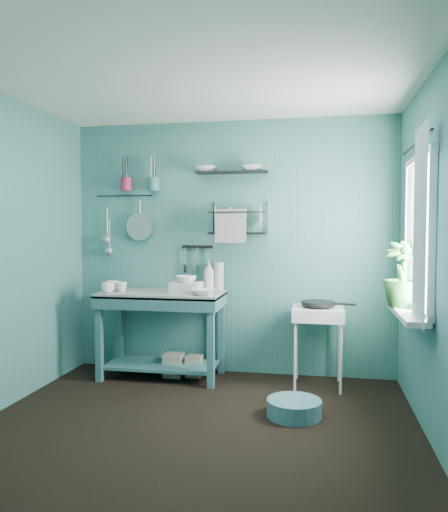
% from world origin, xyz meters
% --- Properties ---
extents(floor, '(3.20, 3.20, 0.00)m').
position_xyz_m(floor, '(0.00, 0.00, 0.00)').
color(floor, black).
rests_on(floor, ground).
extents(ceiling, '(3.20, 3.20, 0.00)m').
position_xyz_m(ceiling, '(0.00, 0.00, 2.50)').
color(ceiling, silver).
rests_on(ceiling, ground).
extents(wall_back, '(3.20, 0.00, 3.20)m').
position_xyz_m(wall_back, '(0.00, 1.50, 1.25)').
color(wall_back, '#397573').
rests_on(wall_back, ground).
extents(wall_front, '(3.20, 0.00, 3.20)m').
position_xyz_m(wall_front, '(0.00, -1.50, 1.25)').
color(wall_front, '#397573').
rests_on(wall_front, ground).
extents(wall_right, '(0.00, 3.00, 3.00)m').
position_xyz_m(wall_right, '(1.60, 0.00, 1.25)').
color(wall_right, '#397573').
rests_on(wall_right, ground).
extents(work_counter, '(1.23, 0.71, 0.83)m').
position_xyz_m(work_counter, '(-0.62, 1.19, 0.42)').
color(work_counter, '#32656A').
rests_on(work_counter, floor).
extents(mug_left, '(0.12, 0.12, 0.10)m').
position_xyz_m(mug_left, '(-1.10, 1.03, 0.88)').
color(mug_left, white).
rests_on(mug_left, work_counter).
extents(mug_mid, '(0.14, 0.14, 0.09)m').
position_xyz_m(mug_mid, '(-1.00, 1.13, 0.88)').
color(mug_mid, white).
rests_on(mug_mid, work_counter).
extents(mug_right, '(0.17, 0.17, 0.10)m').
position_xyz_m(mug_right, '(-1.12, 1.19, 0.88)').
color(mug_right, white).
rests_on(mug_right, work_counter).
extents(wash_tub, '(0.28, 0.22, 0.10)m').
position_xyz_m(wash_tub, '(-0.37, 1.17, 0.88)').
color(wash_tub, beige).
rests_on(wash_tub, work_counter).
extents(tub_bowl, '(0.20, 0.19, 0.06)m').
position_xyz_m(tub_bowl, '(-0.37, 1.17, 0.96)').
color(tub_bowl, white).
rests_on(tub_bowl, wash_tub).
extents(soap_bottle, '(0.12, 0.12, 0.30)m').
position_xyz_m(soap_bottle, '(-0.20, 1.39, 0.98)').
color(soap_bottle, beige).
rests_on(soap_bottle, work_counter).
extents(water_bottle, '(0.09, 0.09, 0.28)m').
position_xyz_m(water_bottle, '(-0.10, 1.41, 0.97)').
color(water_bottle, silver).
rests_on(water_bottle, work_counter).
extents(counter_bowl, '(0.22, 0.22, 0.05)m').
position_xyz_m(counter_bowl, '(-0.17, 1.04, 0.86)').
color(counter_bowl, white).
rests_on(counter_bowl, work_counter).
extents(hotplate_stand, '(0.46, 0.46, 0.72)m').
position_xyz_m(hotplate_stand, '(0.86, 1.18, 0.36)').
color(hotplate_stand, white).
rests_on(hotplate_stand, floor).
extents(frying_pan, '(0.30, 0.30, 0.03)m').
position_xyz_m(frying_pan, '(0.86, 1.18, 0.76)').
color(frying_pan, black).
rests_on(frying_pan, hotplate_stand).
extents(knife_strip, '(0.32, 0.05, 0.03)m').
position_xyz_m(knife_strip, '(-0.34, 1.47, 1.26)').
color(knife_strip, black).
rests_on(knife_strip, wall_back).
extents(dish_rack, '(0.57, 0.29, 0.32)m').
position_xyz_m(dish_rack, '(0.09, 1.37, 1.54)').
color(dish_rack, black).
rests_on(dish_rack, wall_back).
extents(upper_shelf, '(0.70, 0.19, 0.02)m').
position_xyz_m(upper_shelf, '(0.02, 1.40, 1.98)').
color(upper_shelf, black).
rests_on(upper_shelf, wall_back).
extents(shelf_bowl_left, '(0.22, 0.22, 0.05)m').
position_xyz_m(shelf_bowl_left, '(-0.24, 1.40, 2.09)').
color(shelf_bowl_left, white).
rests_on(shelf_bowl_left, upper_shelf).
extents(shelf_bowl_right, '(0.22, 0.22, 0.05)m').
position_xyz_m(shelf_bowl_right, '(0.21, 1.40, 2.09)').
color(shelf_bowl_right, white).
rests_on(shelf_bowl_right, upper_shelf).
extents(utensil_cup_magenta, '(0.11, 0.11, 0.13)m').
position_xyz_m(utensil_cup_magenta, '(-1.07, 1.42, 1.89)').
color(utensil_cup_magenta, '#AB1F43').
rests_on(utensil_cup_magenta, wall_back).
extents(utensil_cup_teal, '(0.11, 0.11, 0.13)m').
position_xyz_m(utensil_cup_teal, '(-0.78, 1.42, 1.88)').
color(utensil_cup_teal, '#3A787A').
rests_on(utensil_cup_teal, wall_back).
extents(colander, '(0.28, 0.03, 0.28)m').
position_xyz_m(colander, '(-0.94, 1.45, 1.46)').
color(colander, '#B0B3B9').
rests_on(colander, wall_back).
extents(ladle_outer, '(0.01, 0.01, 0.30)m').
position_xyz_m(ladle_outer, '(-1.30, 1.46, 1.50)').
color(ladle_outer, '#B0B3B9').
rests_on(ladle_outer, wall_back).
extents(ladle_inner, '(0.01, 0.01, 0.30)m').
position_xyz_m(ladle_inner, '(-1.27, 1.46, 1.38)').
color(ladle_inner, '#B0B3B9').
rests_on(ladle_inner, wall_back).
extents(hook_rail, '(0.60, 0.01, 0.01)m').
position_xyz_m(hook_rail, '(-1.11, 1.47, 1.78)').
color(hook_rail, black).
rests_on(hook_rail, wall_back).
extents(window_glass, '(0.00, 1.10, 1.10)m').
position_xyz_m(window_glass, '(1.59, 0.45, 1.40)').
color(window_glass, white).
rests_on(window_glass, wall_right).
extents(windowsill, '(0.16, 0.95, 0.04)m').
position_xyz_m(windowsill, '(1.50, 0.45, 0.81)').
color(windowsill, white).
rests_on(windowsill, wall_right).
extents(curtain, '(0.00, 1.35, 1.35)m').
position_xyz_m(curtain, '(1.52, 0.15, 1.45)').
color(curtain, white).
rests_on(curtain, wall_right).
extents(curtain_rod, '(0.02, 1.05, 0.02)m').
position_xyz_m(curtain_rod, '(1.54, 0.45, 2.05)').
color(curtain_rod, black).
rests_on(curtain_rod, wall_right).
extents(potted_plant, '(0.32, 0.32, 0.51)m').
position_xyz_m(potted_plant, '(1.50, 0.64, 1.09)').
color(potted_plant, '#2D712E').
rests_on(potted_plant, windowsill).
extents(storage_tin_large, '(0.18, 0.18, 0.22)m').
position_xyz_m(storage_tin_large, '(-0.52, 1.24, 0.11)').
color(storage_tin_large, gray).
rests_on(storage_tin_large, floor).
extents(storage_tin_small, '(0.15, 0.15, 0.20)m').
position_xyz_m(storage_tin_small, '(-0.32, 1.27, 0.10)').
color(storage_tin_small, gray).
rests_on(storage_tin_small, floor).
extents(floor_basin, '(0.42, 0.42, 0.13)m').
position_xyz_m(floor_basin, '(0.68, 0.39, 0.07)').
color(floor_basin, teal).
rests_on(floor_basin, floor).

